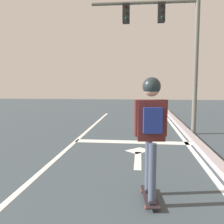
% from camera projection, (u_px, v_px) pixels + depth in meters
% --- Properties ---
extents(lane_line_center, '(0.12, 20.00, 0.01)m').
position_uv_depth(lane_line_center, '(45.00, 168.00, 5.30)').
color(lane_line_center, silver).
rests_on(lane_line_center, ground).
extents(lane_line_curbside, '(0.12, 20.00, 0.01)m').
position_uv_depth(lane_line_curbside, '(211.00, 175.00, 4.93)').
color(lane_line_curbside, silver).
rests_on(lane_line_curbside, ground).
extents(stop_bar, '(3.51, 0.40, 0.01)m').
position_uv_depth(stop_bar, '(133.00, 142.00, 7.71)').
color(stop_bar, silver).
rests_on(stop_bar, ground).
extents(lane_arrow_stem, '(0.16, 1.40, 0.01)m').
position_uv_depth(lane_arrow_stem, '(138.00, 160.00, 5.89)').
color(lane_arrow_stem, silver).
rests_on(lane_arrow_stem, ground).
extents(lane_arrow_head, '(0.71, 0.71, 0.01)m').
position_uv_depth(lane_arrow_head, '(138.00, 150.00, 6.73)').
color(lane_arrow_head, silver).
rests_on(lane_arrow_head, ground).
extents(skateboard, '(0.28, 0.82, 0.07)m').
position_uv_depth(skateboard, '(150.00, 196.00, 3.85)').
color(skateboard, black).
rests_on(skateboard, ground).
extents(skater, '(0.49, 0.65, 1.78)m').
position_uv_depth(skater, '(151.00, 121.00, 3.71)').
color(skater, '#424D62').
rests_on(skater, skateboard).
extents(traffic_signal_mast, '(3.68, 0.34, 4.98)m').
position_uv_depth(traffic_signal_mast, '(169.00, 35.00, 8.69)').
color(traffic_signal_mast, '#616258').
rests_on(traffic_signal_mast, ground).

